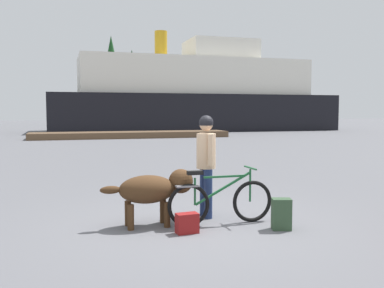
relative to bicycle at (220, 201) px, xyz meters
name	(u,v)px	position (x,y,z in m)	size (l,w,h in m)	color
ground_plane	(199,225)	(-0.32, 0.08, -0.37)	(160.00, 160.00, 0.00)	slate
bicycle	(220,201)	(0.00, 0.00, 0.00)	(1.73, 0.44, 0.89)	black
person_cyclist	(206,156)	(-0.05, 0.53, 0.66)	(0.32, 0.53, 1.70)	navy
dog	(154,189)	(-1.01, 0.22, 0.21)	(1.44, 0.51, 0.87)	#472D19
backpack	(281,214)	(0.77, -0.54, -0.13)	(0.28, 0.20, 0.47)	#334C33
handbag_pannier	(187,223)	(-0.63, -0.32, -0.22)	(0.32, 0.18, 0.29)	maroon
dock_pier	(131,135)	(2.11, 22.51, -0.17)	(12.95, 2.39, 0.40)	brown
ferry_boat	(195,96)	(9.46, 31.88, 2.74)	(25.44, 7.67, 8.81)	black
pine_tree_center	(111,68)	(3.81, 48.69, 6.76)	(3.14, 3.14, 11.06)	#4C331E
pine_tree_far_right	(205,77)	(17.12, 51.97, 6.21)	(2.84, 2.84, 10.53)	#4C331E
pine_tree_mid_back	(132,75)	(7.55, 56.08, 6.56)	(3.27, 3.27, 10.47)	#4C331E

